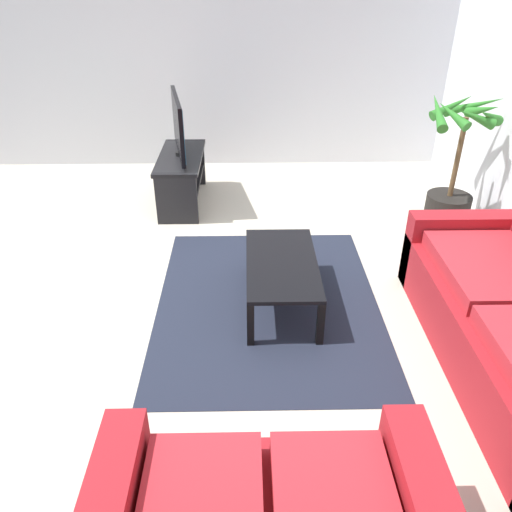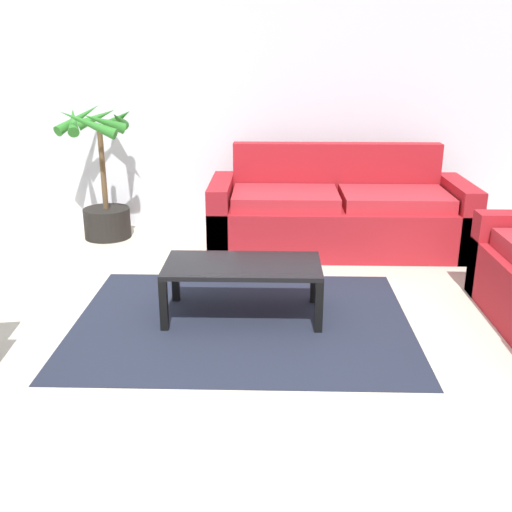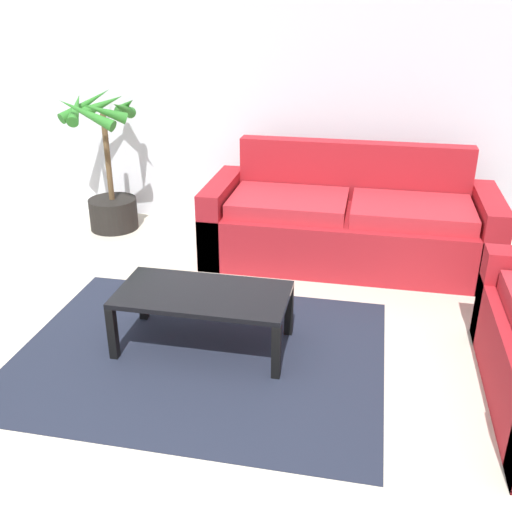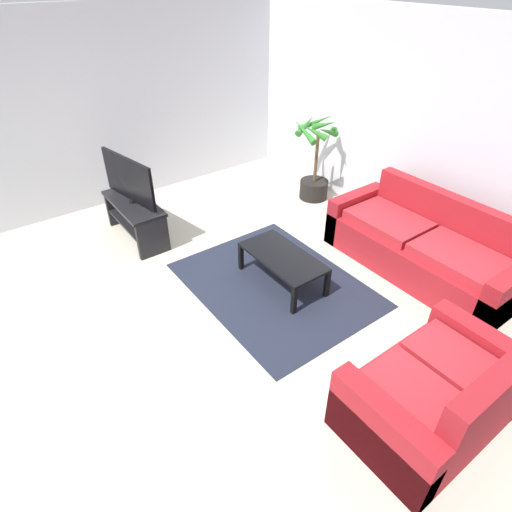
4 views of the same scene
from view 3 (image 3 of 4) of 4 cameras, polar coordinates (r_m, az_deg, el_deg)
ground_plane at (r=3.16m, az=-12.01°, el=-15.84°), size 6.60×6.60×0.00m
wall_back at (r=5.33m, az=-0.32°, el=17.17°), size 6.00×0.06×2.70m
couch_main at (r=4.78m, az=9.00°, el=3.06°), size 2.27×0.90×0.90m
coffee_table at (r=3.54m, az=-5.21°, el=-4.23°), size 1.03×0.53×0.37m
area_rug at (r=3.62m, az=-5.47°, el=-9.45°), size 2.20×1.70×0.01m
potted_palm at (r=5.48m, az=-14.21°, el=7.48°), size 0.75×0.73×1.25m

